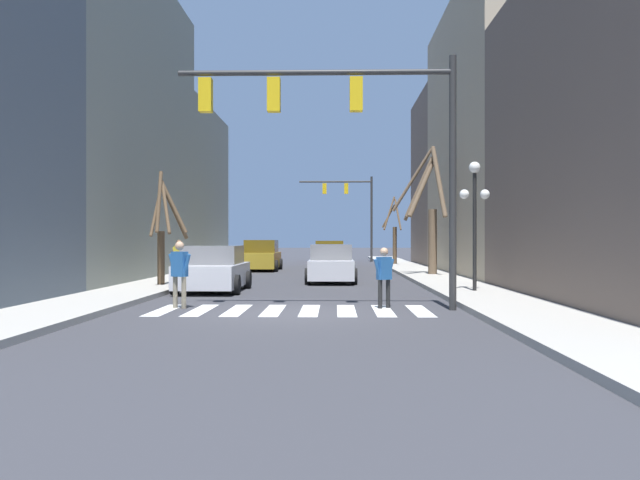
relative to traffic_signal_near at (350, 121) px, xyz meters
The scene contains 20 objects.
ground_plane 4.97m from the traffic_signal_near, 151.11° to the right, with size 240.00×240.00×0.00m, color #38383D.
sidewalk_left 8.32m from the traffic_signal_near, behind, with size 2.40×90.00×0.15m.
sidewalk_right 6.15m from the traffic_signal_near, 11.27° to the right, with size 2.40×90.00×0.15m.
building_row_left 15.21m from the traffic_signal_near, 137.07° to the left, with size 6.00×36.24×13.47m.
building_row_right 15.09m from the traffic_signal_near, 57.00° to the left, with size 6.00×37.03×13.34m.
crosswalk_stripes 4.90m from the traffic_signal_near, behind, with size 6.75×2.60×0.01m.
traffic_signal_near is the anchor object (origin of this frame).
traffic_signal_far 33.96m from the traffic_signal_near, 88.35° to the left, with size 5.83×0.28×6.75m.
street_lamp_right_corner 5.99m from the traffic_signal_near, 45.90° to the left, with size 0.95×0.36×4.04m.
car_parked_left_far 8.05m from the traffic_signal_near, 129.60° to the left, with size 2.18×4.14×1.54m.
car_parked_right_mid 10.79m from the traffic_signal_near, 92.98° to the left, with size 2.03×4.37×1.55m.
car_parked_left_near 33.25m from the traffic_signal_near, 91.39° to the left, with size 2.10×4.46×1.65m.
car_driving_toward_lane 20.42m from the traffic_signal_near, 102.99° to the left, with size 2.10×4.47×1.73m.
car_parked_left_mid 25.29m from the traffic_signal_near, 91.63° to the left, with size 2.17×4.69×1.67m.
pedestrian_on_right_sidewalk 12.02m from the traffic_signal_near, 125.31° to the left, with size 0.64×0.39×1.59m.
pedestrian_on_left_sidewalk 3.89m from the traffic_signal_near, 23.07° to the left, with size 0.58×0.46×1.54m.
pedestrian_waiting_at_curb 5.69m from the traffic_signal_near, behind, with size 0.68×0.43×1.70m.
street_tree_right_near 26.03m from the traffic_signal_near, 82.16° to the left, with size 1.14×1.95×4.47m.
street_tree_left_far 14.16m from the traffic_signal_near, 73.67° to the left, with size 2.30×3.06×5.95m.
street_tree_left_near 9.46m from the traffic_signal_near, 134.75° to the left, with size 1.13×2.64×4.04m.
Camera 1 is at (1.06, -14.69, 1.75)m, focal length 35.00 mm.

